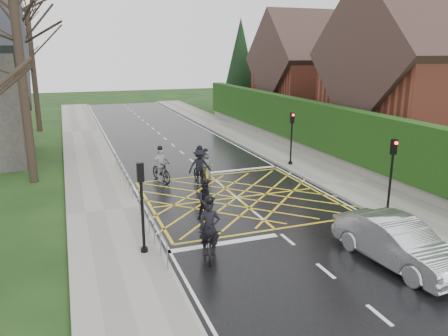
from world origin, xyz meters
TOP-DOWN VIEW (x-y plane):
  - ground at (0.00, 0.00)m, footprint 120.00×120.00m
  - road at (0.00, 0.00)m, footprint 9.00×80.00m
  - sidewalk_right at (6.00, 0.00)m, footprint 3.00×80.00m
  - sidewalk_left at (-6.00, 0.00)m, footprint 3.00×80.00m
  - stone_wall at (7.75, 6.00)m, footprint 0.50×38.00m
  - hedge at (7.75, 6.00)m, footprint 0.90×38.00m
  - house_near at (14.75, 4.00)m, footprint 11.80×9.80m
  - house_far at (14.75, 18.00)m, footprint 9.80×8.80m
  - conifer at (10.75, 26.00)m, footprint 4.60×4.60m
  - tree_near at (-9.00, 6.00)m, footprint 9.24×9.24m
  - tree_mid at (-10.00, 14.00)m, footprint 10.08×10.08m
  - tree_far at (-9.30, 22.00)m, footprint 8.40×8.40m
  - railing_south at (-4.65, -3.50)m, footprint 0.05×5.04m
  - railing_north at (-4.65, 4.00)m, footprint 0.05×6.04m
  - traffic_light_ne at (5.10, 4.20)m, footprint 0.24×0.31m
  - traffic_light_se at (5.10, -4.20)m, footprint 0.24×0.31m
  - traffic_light_sw at (-5.10, -4.50)m, footprint 0.24×0.31m
  - cyclist_rear at (-3.02, -5.22)m, footprint 1.40×2.27m
  - cyclist_back at (-2.13, -2.06)m, footprint 0.83×1.73m
  - cyclist_mid at (-0.93, 2.73)m, footprint 1.20×2.08m
  - cyclist_front at (-2.73, 3.83)m, footprint 1.10×1.98m
  - cyclist_lead at (-0.40, 3.37)m, footprint 1.02×1.83m
  - car at (2.38, -7.83)m, footprint 2.02×4.65m

SIDE VIEW (x-z plane):
  - ground at x=0.00m, z-range 0.00..0.00m
  - road at x=0.00m, z-range 0.00..0.01m
  - sidewalk_right at x=6.00m, z-range 0.00..0.15m
  - sidewalk_left at x=-6.00m, z-range 0.00..0.15m
  - stone_wall at x=7.75m, z-range 0.00..0.70m
  - cyclist_lead at x=-0.40m, z-range -0.26..1.42m
  - cyclist_back at x=-2.13m, z-range -0.21..1.48m
  - cyclist_rear at x=-3.02m, z-range -0.36..1.71m
  - cyclist_front at x=-2.73m, z-range -0.25..1.66m
  - cyclist_mid at x=-0.93m, z-range -0.27..1.74m
  - car at x=2.38m, z-range 0.00..1.49m
  - railing_south at x=-4.65m, z-range 0.27..1.29m
  - railing_north at x=-4.65m, z-range 0.27..1.30m
  - traffic_light_ne at x=5.10m, z-range 0.06..3.27m
  - traffic_light_se at x=5.10m, z-range 0.06..3.27m
  - traffic_light_sw at x=-5.10m, z-range 0.06..3.27m
  - hedge at x=7.75m, z-range 0.70..3.50m
  - house_far at x=14.75m, z-range -0.79..9.51m
  - house_near at x=14.75m, z-range -0.92..10.38m
  - conifer at x=10.75m, z-range -0.01..9.99m
  - tree_far at x=-9.30m, z-range 1.99..12.39m
  - tree_near at x=-9.00m, z-range 2.19..13.63m
  - tree_mid at x=-10.00m, z-range 2.39..14.87m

